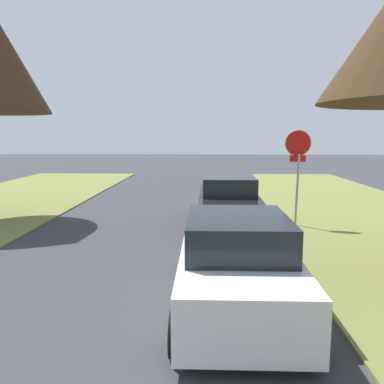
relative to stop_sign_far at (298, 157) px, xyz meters
name	(u,v)px	position (x,y,z in m)	size (l,w,h in m)	color
stop_sign_far	(298,157)	(0.00, 0.00, 0.00)	(0.81, 0.30, 2.97)	#9EA0A5
parked_sedan_white	(236,264)	(-2.30, -5.78, -1.47)	(1.95, 4.41, 1.57)	white
parked_sedan_black	(228,202)	(-2.10, 0.30, -1.47)	(1.95, 4.41, 1.57)	black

